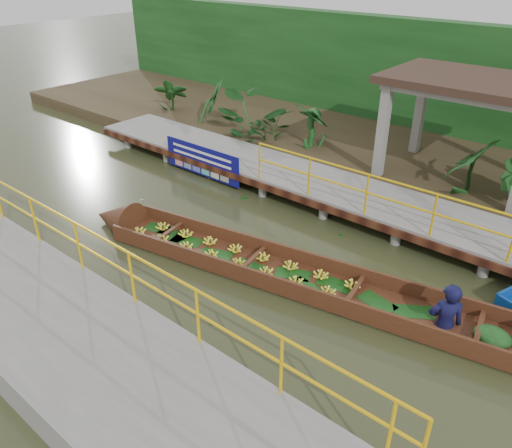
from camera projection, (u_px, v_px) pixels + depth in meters
The scene contains 9 objects.
ground at pixel (223, 247), 11.54m from camera, with size 80.00×80.00×0.00m, color #292E17.
land_strip at pixel (378, 149), 16.46m from camera, with size 30.00×8.00×0.45m, color #2E2417.
far_dock at pixel (309, 181), 13.59m from camera, with size 16.00×2.06×1.66m.
near_dock at pixel (89, 357), 8.02m from camera, with size 18.00×2.40×1.73m.
pavilion at pixel (474, 93), 12.71m from camera, with size 4.40×3.00×3.00m.
foliage_backdrop at pixel (418, 81), 17.27m from camera, with size 30.00×0.80×4.00m, color #123A13.
vendor_boat at pixel (312, 278), 10.05m from camera, with size 11.29×3.12×2.26m.
blue_banner at pixel (202, 161), 14.69m from camera, with size 2.93×0.04×0.92m.
tropical_plants at pixel (297, 126), 15.49m from camera, with size 14.20×1.20×1.51m.
Camera 1 is at (6.89, -7.04, 6.08)m, focal length 35.00 mm.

